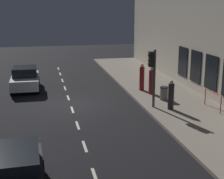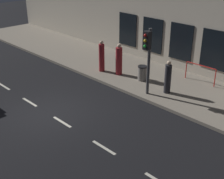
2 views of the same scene
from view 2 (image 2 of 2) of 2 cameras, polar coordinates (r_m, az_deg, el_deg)
The scene contains 10 objects.
ground_plane at distance 14.17m, azimuth -11.53°, elevation -4.39°, with size 60.00×60.00×0.00m, color black.
sidewalk at distance 17.88m, azimuth 5.26°, elevation 2.59°, with size 4.50×32.00×0.15m.
building_facade at distance 18.88m, azimuth 10.91°, elevation 14.65°, with size 0.65×32.00×7.25m.
lane_centre_line at distance 13.43m, azimuth -9.14°, elevation -5.89°, with size 0.12×27.20×0.01m.
traffic_light at distance 14.62m, azimuth 6.57°, elevation 7.08°, with size 0.49×0.32×3.27m.
pedestrian_0 at distance 17.99m, azimuth -1.91°, elevation 5.98°, with size 0.39×0.39×1.82m.
pedestrian_1 at distance 15.47m, azimuth 10.20°, elevation 2.08°, with size 0.42×0.42×1.66m.
pedestrian_2 at distance 17.50m, azimuth 1.28°, elevation 5.34°, with size 0.44×0.44×1.79m.
trash_bin at distance 16.92m, azimuth 5.57°, elevation 3.03°, with size 0.50×0.50×0.81m.
red_railing at distance 17.12m, azimuth 15.94°, elevation 3.48°, with size 0.05×1.79×0.97m.
Camera 2 is at (-6.48, -10.63, 6.76)m, focal length 49.84 mm.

